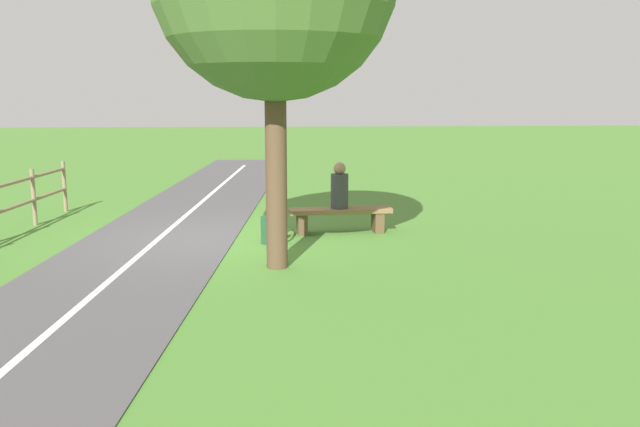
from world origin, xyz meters
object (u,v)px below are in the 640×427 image
(person_seated, at_px, (340,188))
(bicycle, at_px, (278,215))
(bench, at_px, (340,216))
(backpack, at_px, (271,230))

(person_seated, bearing_deg, bicycle, 1.34)
(bench, distance_m, bicycle, 1.09)
(bicycle, height_order, backpack, bicycle)
(bench, height_order, person_seated, person_seated)
(bench, height_order, bicycle, bicycle)
(backpack, bearing_deg, bicycle, -100.88)
(person_seated, xyz_separation_m, backpack, (1.19, 0.74, -0.57))
(bench, bearing_deg, bicycle, 1.32)
(person_seated, distance_m, backpack, 1.52)
(bench, distance_m, backpack, 1.42)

